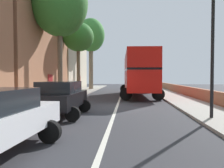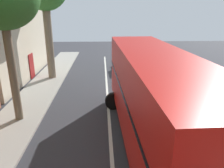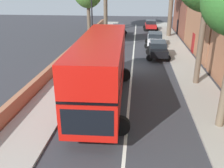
{
  "view_description": "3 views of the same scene",
  "coord_description": "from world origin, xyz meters",
  "px_view_note": "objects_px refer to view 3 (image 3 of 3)",
  "views": [
    {
      "loc": [
        0.68,
        -13.28,
        1.89
      ],
      "look_at": [
        -0.71,
        5.55,
        1.25
      ],
      "focal_mm": 34.3,
      "sensor_mm": 36.0,
      "label": 1
    },
    {
      "loc": [
        -0.32,
        -0.36,
        5.5
      ],
      "look_at": [
        0.21,
        11.06,
        1.63
      ],
      "focal_mm": 34.23,
      "sensor_mm": 36.0,
      "label": 2
    },
    {
      "loc": [
        -0.38,
        21.71,
        6.81
      ],
      "look_at": [
        1.15,
        6.86,
        0.93
      ],
      "focal_mm": 39.69,
      "sensor_mm": 36.0,
      "label": 3
    }
  ],
  "objects_px": {
    "litter_bin_right": "(95,36)",
    "parked_car_white_left_1": "(155,39)",
    "parked_car_red_left_4": "(151,25)",
    "parked_car_black_right_0": "(118,30)",
    "parked_car_black_left_3": "(158,49)",
    "double_decker_bus": "(102,66)",
    "lamppost_right": "(92,18)"
  },
  "relations": [
    {
      "from": "lamppost_right",
      "to": "litter_bin_right",
      "type": "relative_size",
      "value": 5.3
    },
    {
      "from": "parked_car_black_right_0",
      "to": "litter_bin_right",
      "type": "distance_m",
      "value": 4.86
    },
    {
      "from": "double_decker_bus",
      "to": "lamppost_right",
      "type": "height_order",
      "value": "lamppost_right"
    },
    {
      "from": "double_decker_bus",
      "to": "parked_car_red_left_4",
      "type": "bearing_deg",
      "value": -98.38
    },
    {
      "from": "double_decker_bus",
      "to": "parked_car_white_left_1",
      "type": "relative_size",
      "value": 2.44
    },
    {
      "from": "double_decker_bus",
      "to": "parked_car_black_left_3",
      "type": "xyz_separation_m",
      "value": [
        -4.2,
        -10.89,
        -1.41
      ]
    },
    {
      "from": "parked_car_white_left_1",
      "to": "litter_bin_right",
      "type": "height_order",
      "value": "parked_car_white_left_1"
    },
    {
      "from": "lamppost_right",
      "to": "double_decker_bus",
      "type": "bearing_deg",
      "value": 102.91
    },
    {
      "from": "parked_car_white_left_1",
      "to": "litter_bin_right",
      "type": "xyz_separation_m",
      "value": [
        7.8,
        -2.11,
        -0.2
      ]
    },
    {
      "from": "parked_car_black_left_3",
      "to": "double_decker_bus",
      "type": "bearing_deg",
      "value": 68.91
    },
    {
      "from": "lamppost_right",
      "to": "parked_car_white_left_1",
      "type": "bearing_deg",
      "value": -143.61
    },
    {
      "from": "parked_car_black_right_0",
      "to": "litter_bin_right",
      "type": "relative_size",
      "value": 3.47
    },
    {
      "from": "litter_bin_right",
      "to": "parked_car_white_left_1",
      "type": "bearing_deg",
      "value": 164.86
    },
    {
      "from": "double_decker_bus",
      "to": "litter_bin_right",
      "type": "relative_size",
      "value": 9.29
    },
    {
      "from": "parked_car_black_right_0",
      "to": "parked_car_red_left_4",
      "type": "bearing_deg",
      "value": -129.53
    },
    {
      "from": "parked_car_red_left_4",
      "to": "lamppost_right",
      "type": "bearing_deg",
      "value": 68.38
    },
    {
      "from": "parked_car_white_left_1",
      "to": "parked_car_red_left_4",
      "type": "distance_m",
      "value": 12.14
    },
    {
      "from": "parked_car_white_left_1",
      "to": "parked_car_red_left_4",
      "type": "xyz_separation_m",
      "value": [
        0.0,
        -12.14,
        -0.01
      ]
    },
    {
      "from": "parked_car_white_left_1",
      "to": "parked_car_red_left_4",
      "type": "bearing_deg",
      "value": -89.98
    },
    {
      "from": "parked_car_white_left_1",
      "to": "lamppost_right",
      "type": "height_order",
      "value": "lamppost_right"
    },
    {
      "from": "parked_car_black_left_3",
      "to": "parked_car_red_left_4",
      "type": "bearing_deg",
      "value": -90.0
    },
    {
      "from": "double_decker_bus",
      "to": "parked_car_white_left_1",
      "type": "distance_m",
      "value": 16.95
    },
    {
      "from": "parked_car_red_left_4",
      "to": "litter_bin_right",
      "type": "distance_m",
      "value": 12.7
    },
    {
      "from": "parked_car_white_left_1",
      "to": "parked_car_red_left_4",
      "type": "relative_size",
      "value": 1.15
    },
    {
      "from": "litter_bin_right",
      "to": "parked_car_black_right_0",
      "type": "bearing_deg",
      "value": -125.2
    },
    {
      "from": "parked_car_black_right_0",
      "to": "parked_car_white_left_1",
      "type": "height_order",
      "value": "parked_car_black_right_0"
    },
    {
      "from": "parked_car_white_left_1",
      "to": "parked_car_black_left_3",
      "type": "relative_size",
      "value": 1.13
    },
    {
      "from": "parked_car_black_left_3",
      "to": "parked_car_red_left_4",
      "type": "relative_size",
      "value": 1.02
    },
    {
      "from": "double_decker_bus",
      "to": "parked_car_black_right_0",
      "type": "bearing_deg",
      "value": -87.96
    },
    {
      "from": "parked_car_black_right_0",
      "to": "lamppost_right",
      "type": "xyz_separation_m",
      "value": [
        1.8,
        11.09,
        2.86
      ]
    },
    {
      "from": "parked_car_black_left_3",
      "to": "lamppost_right",
      "type": "distance_m",
      "value": 7.39
    },
    {
      "from": "parked_car_black_left_3",
      "to": "lamppost_right",
      "type": "xyz_separation_m",
      "value": [
        6.8,
        -0.46,
        2.86
      ]
    }
  ]
}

